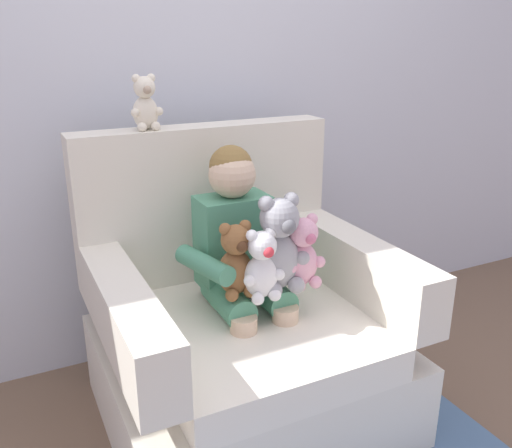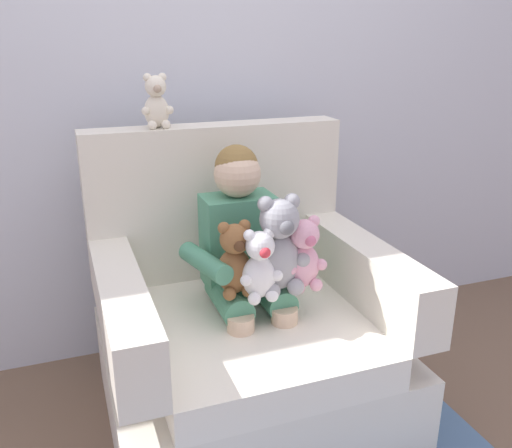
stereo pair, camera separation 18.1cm
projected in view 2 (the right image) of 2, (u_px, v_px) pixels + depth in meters
ground_plane at (249, 414)px, 2.12m from camera, size 8.00×8.00×0.00m
back_wall at (193, 58)px, 2.30m from camera, size 6.00×0.10×2.60m
armchair at (244, 332)px, 2.05m from camera, size 1.03×0.93×1.06m
seated_child at (244, 249)px, 1.97m from camera, size 0.45×0.39×0.82m
plush_brown at (235, 261)px, 1.82m from camera, size 0.16×0.13×0.26m
plush_pink at (304, 255)px, 1.87m from camera, size 0.16×0.13×0.26m
plush_grey at (279, 247)px, 1.83m from camera, size 0.20×0.17×0.34m
plush_white at (259, 267)px, 1.79m from camera, size 0.15×0.12×0.25m
plush_cream_on_backrest at (156, 103)px, 2.01m from camera, size 0.12×0.10×0.20m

